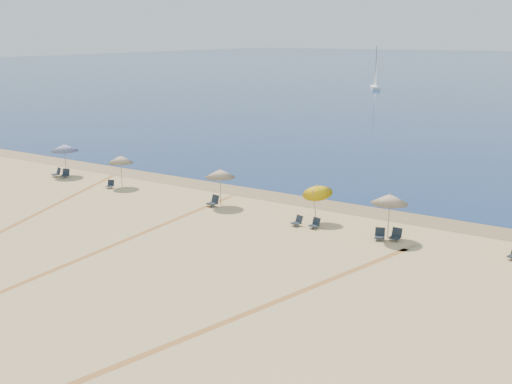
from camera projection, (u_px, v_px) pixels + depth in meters
wet_sand at (286, 198)px, 42.83m from camera, size 500.00×500.00×0.00m
umbrella_0 at (64, 148)px, 49.11m from camera, size 2.24×2.24×2.63m
umbrella_1 at (121, 159)px, 45.47m from camera, size 1.92×1.92×2.44m
umbrella_2 at (220, 173)px, 40.41m from camera, size 2.03×2.03×2.56m
umbrella_3 at (317, 190)px, 36.94m from camera, size 1.86×1.94×2.58m
umbrella_4 at (390, 199)px, 33.84m from camera, size 2.11×2.12×2.64m
chair_0 at (57, 173)px, 49.11m from camera, size 0.77×0.83×0.70m
chair_1 at (65, 174)px, 48.70m from camera, size 0.80×0.86×0.71m
chair_2 at (110, 184)px, 45.48m from camera, size 0.67×0.72×0.59m
chair_3 at (214, 201)px, 40.67m from camera, size 0.75×0.83×0.74m
chair_4 at (298, 221)px, 36.53m from camera, size 0.69×0.74×0.62m
chair_5 at (315, 224)px, 36.08m from camera, size 0.61×0.68×0.61m
chair_6 at (380, 235)px, 34.05m from camera, size 0.72×0.78×0.66m
chair_7 at (396, 235)px, 33.94m from camera, size 0.59×0.69×0.69m
sailboat_2 at (376, 76)px, 125.82m from camera, size 4.15×5.99×8.90m
tire_tracks at (98, 257)px, 31.47m from camera, size 54.14×42.60×0.00m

